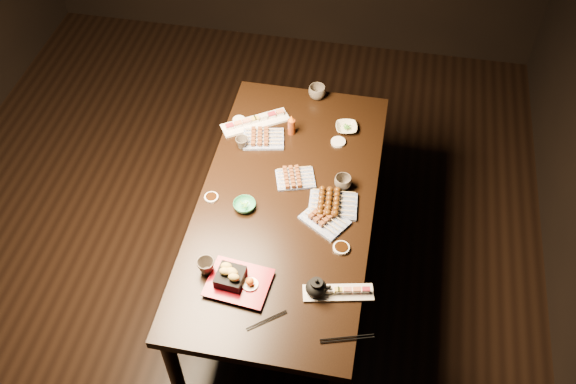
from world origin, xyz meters
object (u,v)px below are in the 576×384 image
object	(u,v)px
dining_table	(286,245)
yakitori_plate_left	(263,136)
sushi_platter_far	(255,120)
tempura_tray	(238,278)
teacup_far_right	(317,92)
yakitori_plate_right	(325,217)
edamame_bowl_cream	(346,128)
condiment_bottle	(291,125)
teacup_far_left	(242,143)
teapot	(316,286)
teacup_mid_right	(343,182)
edamame_bowl_green	(245,205)
sushi_platter_near	(338,291)
teacup_near_left	(206,266)
yakitori_plate_center	(295,176)

from	to	relation	value
dining_table	yakitori_plate_left	bearing A→B (deg)	109.32
dining_table	sushi_platter_far	bearing A→B (deg)	110.44
tempura_tray	teacup_far_right	xyz separation A→B (m)	(0.15, 1.37, -0.01)
sushi_platter_far	yakitori_plate_left	distance (m)	0.15
yakitori_plate_right	yakitori_plate_left	xyz separation A→B (m)	(-0.42, 0.51, 0.00)
edamame_bowl_cream	condiment_bottle	size ratio (longest dim) A/B	0.93
teacup_far_left	teapot	bearing A→B (deg)	-57.09
teacup_mid_right	condiment_bottle	size ratio (longest dim) A/B	0.70
edamame_bowl_cream	teacup_mid_right	distance (m)	0.44
edamame_bowl_green	edamame_bowl_cream	size ratio (longest dim) A/B	0.95
sushi_platter_far	tempura_tray	distance (m)	1.09
sushi_platter_near	edamame_bowl_cream	distance (m)	1.09
yakitori_plate_right	edamame_bowl_green	world-z (taller)	yakitori_plate_right
sushi_platter_near	teacup_far_right	distance (m)	1.37
tempura_tray	teacup_far_left	bearing A→B (deg)	107.98
teacup_near_left	condiment_bottle	xyz separation A→B (m)	(0.22, 1.00, 0.03)
dining_table	edamame_bowl_green	size ratio (longest dim) A/B	15.58
edamame_bowl_green	teapot	xyz separation A→B (m)	(0.44, -0.43, 0.03)
sushi_platter_near	condiment_bottle	size ratio (longest dim) A/B	2.48
teacup_far_left	teapot	xyz separation A→B (m)	(0.55, -0.85, 0.02)
sushi_platter_far	teapot	bearing A→B (deg)	83.54
teacup_far_right	edamame_bowl_cream	bearing A→B (deg)	-49.54
teacup_far_left	condiment_bottle	distance (m)	0.30
dining_table	teacup_near_left	world-z (taller)	teacup_near_left
teacup_near_left	teacup_far_left	bearing A→B (deg)	91.85
teacup_mid_right	teacup_far_left	size ratio (longest dim) A/B	1.27
sushi_platter_near	teacup_mid_right	bearing A→B (deg)	83.68
sushi_platter_near	teacup_near_left	distance (m)	0.63
edamame_bowl_cream	teacup_mid_right	world-z (taller)	teacup_mid_right
teapot	condiment_bottle	xyz separation A→B (m)	(-0.30, 1.02, 0.02)
dining_table	teacup_far_right	size ratio (longest dim) A/B	17.54
yakitori_plate_center	condiment_bottle	world-z (taller)	condiment_bottle
sushi_platter_far	yakitori_plate_left	world-z (taller)	yakitori_plate_left
yakitori_plate_right	teacup_mid_right	size ratio (longest dim) A/B	2.44
sushi_platter_far	teacup_near_left	size ratio (longest dim) A/B	4.67
teacup_near_left	teapot	size ratio (longest dim) A/B	0.72
sushi_platter_near	yakitori_plate_left	bearing A→B (deg)	108.75
edamame_bowl_cream	teapot	size ratio (longest dim) A/B	1.03
edamame_bowl_green	teacup_near_left	bearing A→B (deg)	-101.85
teacup_mid_right	condiment_bottle	bearing A→B (deg)	134.06
yakitori_plate_left	teapot	xyz separation A→B (m)	(0.45, -0.93, 0.02)
edamame_bowl_green	teacup_far_right	size ratio (longest dim) A/B	1.13
dining_table	tempura_tray	size ratio (longest dim) A/B	6.27
edamame_bowl_cream	yakitori_plate_right	bearing A→B (deg)	-91.81
teacup_far_left	condiment_bottle	bearing A→B (deg)	33.24
sushi_platter_near	teacup_mid_right	xyz separation A→B (m)	(-0.07, 0.65, 0.02)
edamame_bowl_green	tempura_tray	xyz separation A→B (m)	(0.08, -0.46, 0.03)
teacup_mid_right	teapot	size ratio (longest dim) A/B	0.77
teacup_near_left	teapot	distance (m)	0.53
edamame_bowl_cream	teacup_far_right	bearing A→B (deg)	130.46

